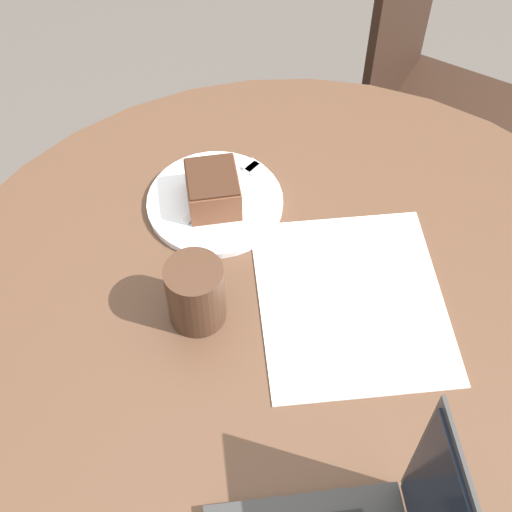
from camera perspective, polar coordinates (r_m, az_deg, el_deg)
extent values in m
cylinder|color=#4C3323|center=(1.35, 2.91, -15.52)|extent=(0.13, 0.13, 0.71)
cylinder|color=#4C3323|center=(1.02, 3.76, -7.92)|extent=(1.16, 1.16, 0.03)
cube|color=black|center=(1.82, 16.33, 9.62)|extent=(0.44, 0.44, 0.02)
cube|color=black|center=(1.71, 11.67, 17.86)|extent=(0.39, 0.04, 0.45)
cube|color=black|center=(1.84, 18.35, -1.23)|extent=(0.04, 0.04, 0.43)
cube|color=black|center=(2.13, 11.82, 10.24)|extent=(0.04, 0.04, 0.43)
cube|color=black|center=(1.87, 7.45, 3.38)|extent=(0.04, 0.04, 0.43)
cube|color=white|center=(1.05, 7.61, -3.54)|extent=(0.40, 0.39, 0.00)
cylinder|color=silver|center=(1.15, -3.29, 4.31)|extent=(0.22, 0.22, 0.01)
cube|color=brown|center=(1.12, -3.47, 5.30)|extent=(0.12, 0.12, 0.06)
cube|color=#351E13|center=(1.10, -3.55, 6.36)|extent=(0.12, 0.11, 0.00)
cube|color=silver|center=(1.15, -2.69, 5.18)|extent=(0.17, 0.06, 0.00)
cube|color=silver|center=(1.19, -0.28, 7.14)|extent=(0.03, 0.03, 0.00)
cylinder|color=#3D2619|center=(0.99, -4.85, -3.00)|extent=(0.08, 0.08, 0.11)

